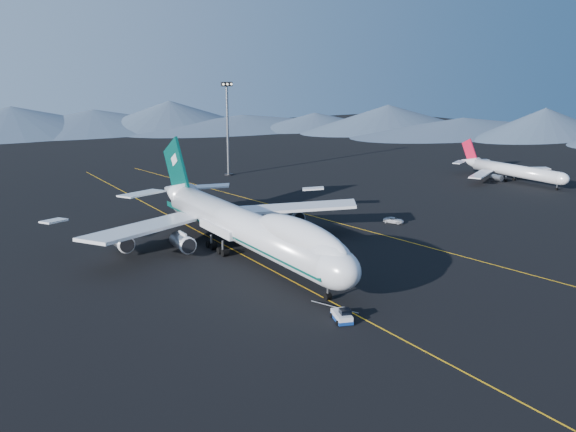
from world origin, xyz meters
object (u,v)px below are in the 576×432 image
pushback_tug (342,317)px  second_jet (512,170)px  floodlight_mast (228,129)px  service_van (394,220)px  boeing_747 (245,226)px

pushback_tug → second_jet: bearing=47.5°
second_jet → floodlight_mast: size_ratio=1.36×
pushback_tug → service_van: bearing=60.6°
service_van → second_jet: bearing=-12.4°
floodlight_mast → boeing_747: bearing=-114.8°
second_jet → floodlight_mast: floodlight_mast is taller
pushback_tug → floodlight_mast: 122.04m
boeing_747 → service_van: (40.44, 4.61, -5.18)m
second_jet → floodlight_mast: 88.11m
second_jet → floodlight_mast: (-67.57, 55.40, 11.39)m
service_van → floodlight_mast: 77.01m
boeing_747 → service_van: bearing=6.5°
boeing_747 → second_jet: boeing_747 is taller
service_van → floodlight_mast: size_ratio=0.16×
service_van → floodlight_mast: floodlight_mast is taller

